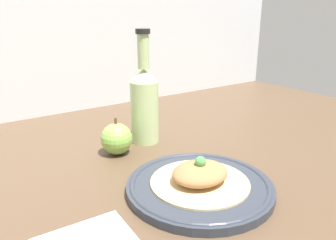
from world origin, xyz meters
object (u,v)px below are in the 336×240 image
object	(u,v)px
plate	(200,186)
plated_food	(200,175)
cider_bottle	(144,102)
apple	(117,139)

from	to	relation	value
plate	plated_food	world-z (taller)	plated_food
plated_food	plate	bearing A→B (deg)	0.00
plate	plated_food	size ratio (longest dim) A/B	1.49
plated_food	cider_bottle	bearing A→B (deg)	80.49
plated_food	apple	size ratio (longest dim) A/B	2.08
plate	plated_food	xyz separation A→B (cm)	(-0.00, 0.00, 2.21)
cider_bottle	apple	world-z (taller)	cider_bottle
plate	apple	world-z (taller)	apple
plate	plated_food	distance (cm)	2.21
apple	plated_food	bearing A→B (deg)	-78.53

